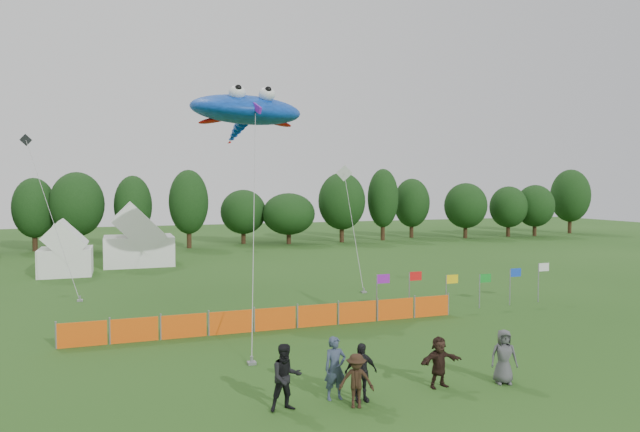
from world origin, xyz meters
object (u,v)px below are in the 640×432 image
object	(u,v)px
spectator_d	(361,372)
tent_right	(139,241)
barrier_fence	(275,319)
spectator_f	(439,362)
stingray_kite	(246,111)
spectator_a	(335,368)
spectator_b	(286,377)
spectator_c	(356,381)
spectator_e	(504,357)
tent_left	(66,253)

from	to	relation	value
spectator_d	tent_right	bearing A→B (deg)	99.80
barrier_fence	spectator_f	bearing A→B (deg)	-70.91
barrier_fence	stingray_kite	size ratio (longest dim) A/B	0.81
spectator_a	spectator_b	xyz separation A→B (m)	(-1.63, -0.32, 0.01)
tent_right	spectator_c	distance (m)	34.01
spectator_e	spectator_c	bearing A→B (deg)	-156.88
spectator_f	tent_left	bearing A→B (deg)	110.39
tent_left	spectator_b	distance (m)	30.50
tent_left	spectator_a	size ratio (longest dim) A/B	1.90
spectator_c	spectator_d	distance (m)	0.53
spectator_a	spectator_f	bearing A→B (deg)	-3.60
spectator_d	stingray_kite	size ratio (longest dim) A/B	0.08
spectator_d	tent_left	bearing A→B (deg)	110.31
tent_left	stingray_kite	world-z (taller)	stingray_kite
tent_right	spectator_a	bearing A→B (deg)	-82.12
spectator_e	spectator_f	xyz separation A→B (m)	(-2.18, 0.39, -0.07)
tent_left	spectator_c	world-z (taller)	tent_left
tent_left	barrier_fence	size ratio (longest dim) A/B	0.20
spectator_f	tent_right	bearing A→B (deg)	99.75
tent_left	spectator_d	size ratio (longest dim) A/B	2.06
spectator_b	spectator_f	world-z (taller)	spectator_b
tent_left	tent_right	size ratio (longest dim) A/B	0.66
barrier_fence	spectator_a	world-z (taller)	spectator_a
spectator_e	stingray_kite	distance (m)	21.14
tent_left	spectator_a	xyz separation A→B (m)	(9.72, -29.07, -0.66)
spectator_d	spectator_c	bearing A→B (deg)	-127.05
barrier_fence	spectator_a	size ratio (longest dim) A/B	9.37
spectator_c	spectator_e	size ratio (longest dim) A/B	0.90
spectator_a	stingray_kite	distance (m)	20.16
spectator_b	spectator_d	xyz separation A→B (m)	(2.30, -0.07, -0.08)
spectator_d	spectator_f	bearing A→B (deg)	5.98
barrier_fence	spectator_b	world-z (taller)	spectator_b
spectator_b	stingray_kite	bearing A→B (deg)	79.21
stingray_kite	spectator_c	bearing A→B (deg)	-92.32
spectator_a	stingray_kite	size ratio (longest dim) A/B	0.09
tent_right	spectator_f	distance (m)	33.96
barrier_fence	spectator_a	distance (m)	8.70
spectator_c	spectator_d	size ratio (longest dim) A/B	0.90
spectator_b	spectator_d	distance (m)	2.31
stingray_kite	spectator_b	bearing A→B (deg)	-98.68
tent_right	spectator_b	size ratio (longest dim) A/B	2.85
tent_right	spectator_b	world-z (taller)	tent_right
tent_left	tent_right	xyz separation A→B (m)	(5.18, 3.76, 0.34)
tent_left	spectator_b	size ratio (longest dim) A/B	1.88
stingray_kite	tent_left	bearing A→B (deg)	133.16
tent_right	spectator_f	xyz separation A→B (m)	(8.06, -32.97, -1.14)
spectator_f	spectator_a	bearing A→B (deg)	173.76
spectator_c	spectator_d	xyz separation A→B (m)	(0.32, 0.41, 0.09)
spectator_b	spectator_f	distance (m)	5.15
spectator_c	stingray_kite	distance (m)	20.92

